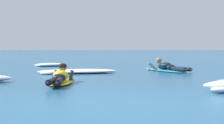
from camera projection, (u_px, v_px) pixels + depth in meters
name	position (u px, v px, depth m)	size (l,w,h in m)	color
ground_plane	(96.00, 68.00, 15.94)	(120.00, 120.00, 0.00)	#235B84
surfer_near	(60.00, 78.00, 9.55)	(0.68, 2.44, 0.55)	yellow
surfer_far	(167.00, 68.00, 13.98)	(1.47, 2.56, 0.54)	#2DB2D1
whitewater_mid_left	(77.00, 71.00, 13.08)	(2.84, 1.34, 0.15)	white
whitewater_mid_right	(50.00, 65.00, 17.37)	(1.53, 1.07, 0.15)	white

